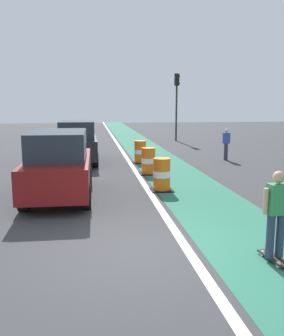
% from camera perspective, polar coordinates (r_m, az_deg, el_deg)
% --- Properties ---
extents(ground_plane, '(100.00, 100.00, 0.00)m').
position_cam_1_polar(ground_plane, '(7.54, -0.06, -12.45)').
color(ground_plane, '#38383A').
extents(bike_lane_strip, '(2.50, 80.00, 0.01)m').
position_cam_1_polar(bike_lane_strip, '(19.42, 2.23, 1.36)').
color(bike_lane_strip, '#286B51').
rests_on(bike_lane_strip, ground).
extents(lane_divider_stripe, '(0.20, 80.00, 0.01)m').
position_cam_1_polar(lane_divider_stripe, '(19.22, -2.18, 1.27)').
color(lane_divider_stripe, silver).
rests_on(lane_divider_stripe, ground).
extents(skateboarder_on_lane, '(0.57, 0.82, 1.69)m').
position_cam_1_polar(skateboarder_on_lane, '(7.16, 19.89, -6.56)').
color(skateboarder_on_lane, black).
rests_on(skateboarder_on_lane, ground).
extents(parked_suv_nearest, '(1.96, 4.62, 2.04)m').
position_cam_1_polar(parked_suv_nearest, '(11.64, -12.57, 0.57)').
color(parked_suv_nearest, maroon).
rests_on(parked_suv_nearest, ground).
extents(parked_suv_second, '(1.97, 4.62, 2.04)m').
position_cam_1_polar(parked_suv_second, '(18.40, -9.89, 3.99)').
color(parked_suv_second, black).
rests_on(parked_suv_second, ground).
extents(traffic_barrel_front, '(0.73, 0.73, 1.09)m').
position_cam_1_polar(traffic_barrel_front, '(12.34, 3.04, -1.06)').
color(traffic_barrel_front, orange).
rests_on(traffic_barrel_front, ground).
extents(traffic_barrel_mid, '(0.73, 0.73, 1.09)m').
position_cam_1_polar(traffic_barrel_mid, '(15.23, 0.97, 1.03)').
color(traffic_barrel_mid, orange).
rests_on(traffic_barrel_mid, ground).
extents(traffic_barrel_back, '(0.73, 0.73, 1.09)m').
position_cam_1_polar(traffic_barrel_back, '(18.12, -0.27, 2.44)').
color(traffic_barrel_back, orange).
rests_on(traffic_barrel_back, ground).
extents(traffic_light_corner, '(0.41, 0.32, 5.10)m').
position_cam_1_polar(traffic_light_corner, '(29.15, 5.33, 11.04)').
color(traffic_light_corner, '#2D2D2D').
rests_on(traffic_light_corner, ground).
extents(pedestrian_crossing, '(0.34, 0.20, 1.61)m').
position_cam_1_polar(pedestrian_crossing, '(19.50, 12.75, 3.71)').
color(pedestrian_crossing, '#33333D').
rests_on(pedestrian_crossing, ground).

